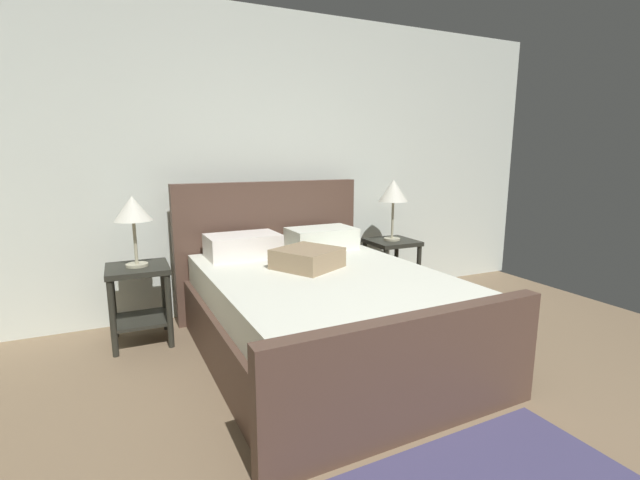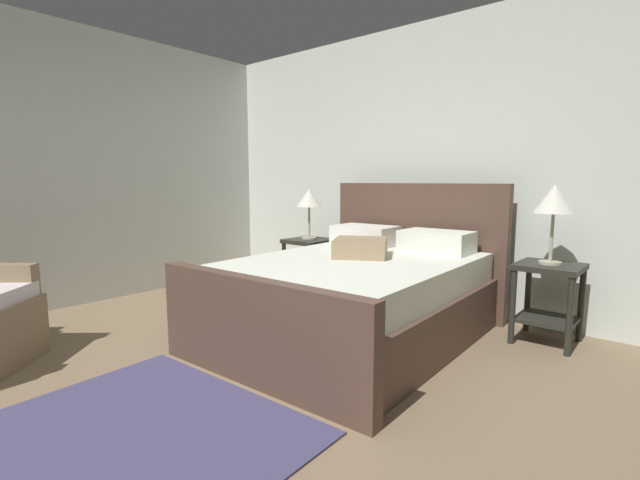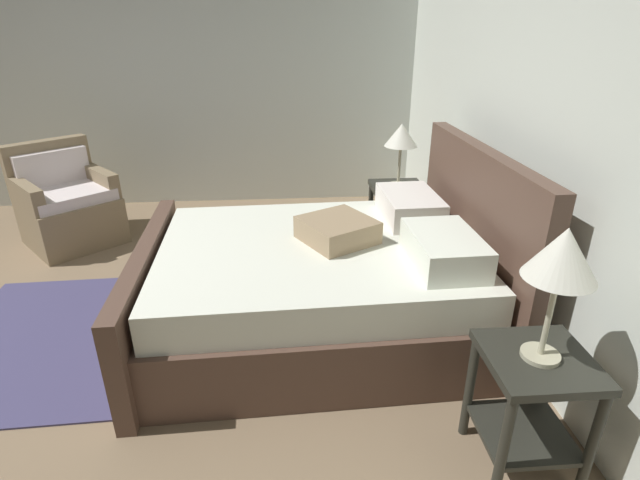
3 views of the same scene
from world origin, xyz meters
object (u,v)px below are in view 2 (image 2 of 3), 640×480
object	(u,v)px
bed	(359,293)
nightstand_left	(309,257)
nightstand_right	(548,290)
table_lamp_left	(309,200)
table_lamp_right	(554,201)

from	to	relation	value
bed	nightstand_left	distance (m)	1.36
bed	nightstand_right	distance (m)	1.41
nightstand_left	table_lamp_left	world-z (taller)	table_lamp_left
bed	table_lamp_left	bearing A→B (deg)	148.01
nightstand_right	nightstand_left	bearing A→B (deg)	-177.98
table_lamp_right	bed	bearing A→B (deg)	-145.31
nightstand_right	table_lamp_left	xyz separation A→B (m)	(-2.31, -0.08, 0.61)
table_lamp_right	table_lamp_left	world-z (taller)	table_lamp_right
nightstand_right	table_lamp_left	world-z (taller)	table_lamp_left
table_lamp_left	nightstand_right	bearing A→B (deg)	2.02
bed	nightstand_left	size ratio (longest dim) A/B	3.68
table_lamp_left	bed	bearing A→B (deg)	-31.99
nightstand_right	table_lamp_right	bearing A→B (deg)	82.87
table_lamp_right	nightstand_left	distance (m)	2.40
nightstand_left	table_lamp_left	xyz separation A→B (m)	(-0.00, 0.00, 0.61)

